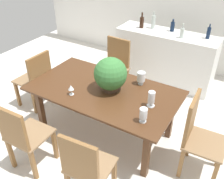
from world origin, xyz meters
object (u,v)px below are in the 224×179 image
(chair_far_left, at_px, (115,64))
(crystal_vase_center_near, at_px, (141,77))
(flower_centerpiece, at_px, (110,74))
(wine_bottle_tall, at_px, (208,33))
(wine_bottle_green, at_px, (182,33))
(wine_glass, at_px, (71,88))
(kitchen_counter, at_px, (165,58))
(chair_near_left, at_px, (23,135))
(dining_table, at_px, (104,95))
(crystal_vase_right, at_px, (143,114))
(crystal_vase_left, at_px, (151,98))
(wine_bottle_amber, at_px, (172,26))
(wine_bottle_dark, at_px, (142,22))
(wine_bottle_clear, at_px, (153,22))
(chair_foot_end, at_px, (197,133))
(chair_head_end, at_px, (36,77))
(chair_near_right, at_px, (86,167))

(chair_far_left, xyz_separation_m, crystal_vase_center_near, (0.79, -0.66, 0.30))
(flower_centerpiece, height_order, wine_bottle_tall, wine_bottle_tall)
(flower_centerpiece, distance_m, wine_bottle_green, 1.71)
(wine_glass, relative_size, kitchen_counter, 0.08)
(chair_far_left, bearing_deg, chair_near_left, -87.22)
(dining_table, relative_size, crystal_vase_right, 11.18)
(crystal_vase_left, xyz_separation_m, crystal_vase_center_near, (-0.32, 0.38, -0.00))
(dining_table, bearing_deg, wine_bottle_tall, 66.82)
(chair_near_left, xyz_separation_m, wine_bottle_amber, (0.63, 2.96, 0.51))
(chair_near_left, distance_m, wine_bottle_tall, 3.24)
(kitchen_counter, relative_size, wine_bottle_dark, 6.39)
(chair_near_left, bearing_deg, wine_bottle_amber, -103.86)
(crystal_vase_center_near, bearing_deg, wine_glass, -133.33)
(chair_far_left, distance_m, wine_bottle_dark, 0.95)
(crystal_vase_left, relative_size, crystal_vase_center_near, 1.10)
(wine_bottle_green, distance_m, wine_bottle_amber, 0.33)
(chair_far_left, bearing_deg, crystal_vase_left, -40.39)
(wine_bottle_clear, relative_size, wine_bottle_green, 1.23)
(crystal_vase_center_near, xyz_separation_m, wine_glass, (-0.64, -0.68, -0.01))
(chair_foot_end, xyz_separation_m, crystal_vase_center_near, (-0.90, 0.38, 0.28))
(flower_centerpiece, relative_size, crystal_vase_center_near, 2.49)
(crystal_vase_right, bearing_deg, chair_head_end, 170.86)
(chair_foot_end, bearing_deg, crystal_vase_right, 117.35)
(chair_near_right, bearing_deg, chair_near_left, -4.64)
(wine_glass, height_order, wine_bottle_amber, wine_bottle_amber)
(dining_table, xyz_separation_m, flower_centerpiece, (0.08, 0.04, 0.32))
(dining_table, height_order, chair_near_right, chair_near_right)
(wine_glass, xyz_separation_m, wine_bottle_tall, (1.10, 2.22, 0.23))
(wine_glass, bearing_deg, chair_far_left, 96.29)
(wine_glass, bearing_deg, chair_near_right, -44.31)
(chair_near_left, bearing_deg, wine_bottle_tall, -114.97)
(crystal_vase_center_near, bearing_deg, chair_near_left, -119.46)
(crystal_vase_right, xyz_separation_m, kitchen_counter, (-0.56, 2.14, -0.35))
(dining_table, xyz_separation_m, wine_bottle_clear, (-0.16, 1.90, 0.44))
(dining_table, height_order, wine_bottle_clear, wine_bottle_clear)
(wine_bottle_clear, relative_size, wine_bottle_amber, 1.39)
(chair_near_right, xyz_separation_m, crystal_vase_right, (0.27, 0.70, 0.30))
(crystal_vase_left, height_order, wine_bottle_green, wine_bottle_green)
(chair_far_left, bearing_deg, dining_table, -64.29)
(crystal_vase_right, relative_size, kitchen_counter, 0.10)
(chair_head_end, height_order, crystal_vase_right, chair_head_end)
(dining_table, xyz_separation_m, chair_head_end, (-1.26, -0.00, -0.11))
(chair_head_end, height_order, wine_bottle_dark, wine_bottle_dark)
(chair_near_right, distance_m, chair_head_end, 1.99)
(wine_bottle_dark, bearing_deg, wine_bottle_green, -7.83)
(flower_centerpiece, height_order, crystal_vase_center_near, flower_centerpiece)
(wine_bottle_dark, bearing_deg, crystal_vase_left, -60.81)
(kitchen_counter, bearing_deg, wine_glass, -101.79)
(kitchen_counter, bearing_deg, wine_bottle_amber, 72.36)
(dining_table, xyz_separation_m, crystal_vase_left, (0.67, -0.01, 0.21))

